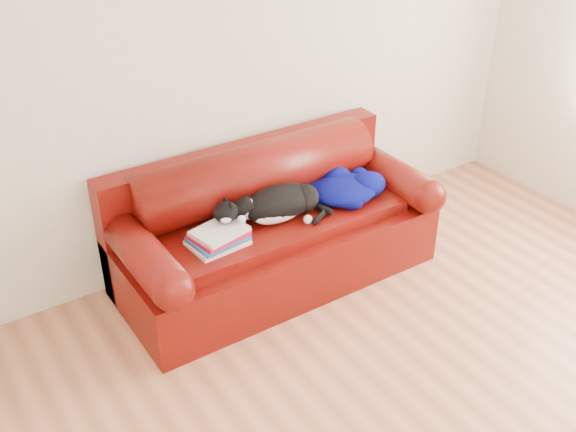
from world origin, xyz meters
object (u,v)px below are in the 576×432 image
cat (279,204)px  blanket (345,187)px  sofa_base (276,247)px  book_stack (219,237)px

cat → blanket: size_ratio=1.26×
sofa_base → blanket: blanket is taller
blanket → cat: bearing=178.5°
cat → sofa_base: bearing=92.4°
book_stack → cat: (0.47, 0.06, 0.05)m
cat → book_stack: bearing=-157.7°
cat → blanket: 0.52m
blanket → sofa_base: bearing=171.5°
cat → blanket: (0.52, -0.01, -0.03)m
sofa_base → blanket: size_ratio=3.73×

